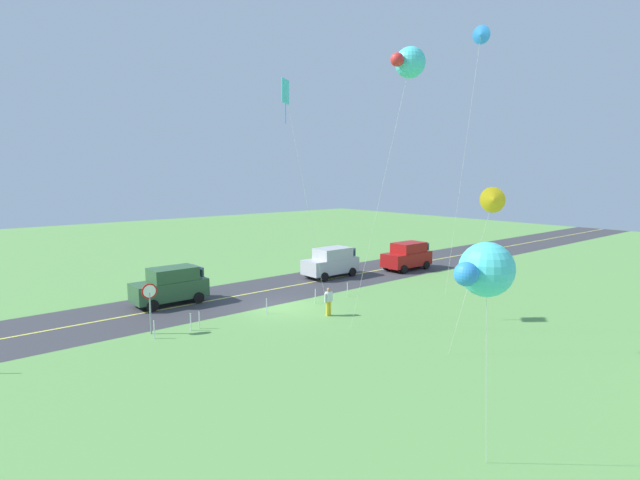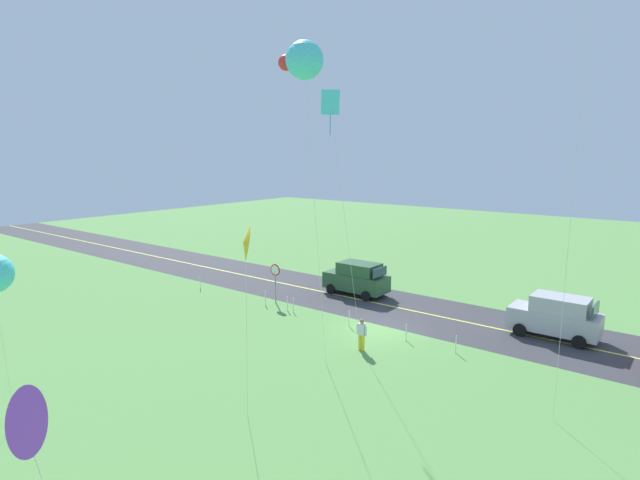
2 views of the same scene
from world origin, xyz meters
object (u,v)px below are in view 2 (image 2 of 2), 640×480
Objects in this scene: stop_sign at (275,276)px; kite_orange_near at (303,60)px; person_adult_near at (362,334)px; kite_red_low at (331,108)px; car_suv_foreground at (357,278)px; kite_yellow_high at (23,423)px; car_parked_west_near at (556,316)px; kite_cyan_top at (245,243)px.

stop_sign is 16.71m from kite_orange_near.
kite_red_low reaches higher than person_adult_near.
car_suv_foreground is 13.45m from kite_red_low.
kite_red_low reaches higher than kite_yellow_high.
kite_orange_near reaches higher than car_suv_foreground.
kite_orange_near is (-2.88, 5.56, 1.15)m from kite_red_low.
person_adult_near is at bearing -73.94° from kite_yellow_high.
car_parked_west_near is at bearing -117.13° from kite_orange_near.
person_adult_near is 0.22× the size of kite_cyan_top.
car_parked_west_near is 18.52m from kite_cyan_top.
stop_sign is at bearing 15.76° from car_parked_west_near.
kite_orange_near is at bearing -28.36° from person_adult_near.
stop_sign reaches higher than car_suv_foreground.
kite_yellow_high is (-13.70, 20.26, 3.71)m from stop_sign.
kite_yellow_high is (-4.88, 16.95, 4.64)m from person_adult_near.
stop_sign is at bearing -50.12° from kite_cyan_top.
kite_red_low reaches higher than car_suv_foreground.
car_suv_foreground is 27.58m from kite_yellow_high.
kite_red_low is 20.00m from kite_yellow_high.
kite_red_low is at bearing 113.92° from car_suv_foreground.
kite_cyan_top reaches higher than car_suv_foreground.
kite_red_low is (-3.34, 7.54, 10.62)m from car_suv_foreground.
kite_cyan_top is at bearing -25.20° from person_adult_near.
kite_orange_near is at bearing 117.37° from kite_red_low.
car_parked_west_near is at bearing -94.99° from kite_yellow_high.
person_adult_near is at bearing 125.10° from car_suv_foreground.
kite_orange_near reaches higher than car_parked_west_near.
stop_sign is at bearing -22.82° from kite_red_low.
stop_sign is 0.42× the size of kite_yellow_high.
car_parked_west_near is 2.75× the size of person_adult_near.
kite_yellow_high is 14.76m from kite_orange_near.
person_adult_near is 0.12× the size of kite_orange_near.
kite_red_low is 11.40m from kite_cyan_top.
kite_orange_near is 7.36m from kite_cyan_top.
car_suv_foreground and car_parked_west_near have the same top height.
kite_cyan_top is (-10.23, 12.24, 4.99)m from stop_sign.
stop_sign is 9.47m from person_adult_near.
stop_sign is at bearing -144.74° from person_adult_near.
kite_red_low is 0.93× the size of kite_orange_near.
car_parked_west_near is at bearing 178.44° from car_suv_foreground.
stop_sign is 0.20× the size of kite_red_low.
car_suv_foreground is 1.72× the size of stop_sign.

